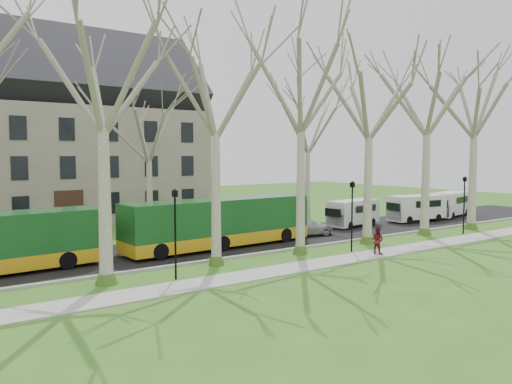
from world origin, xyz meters
TOP-DOWN VIEW (x-y plane):
  - ground at (0.00, 0.00)m, footprint 120.00×120.00m
  - sidewalk at (0.00, -2.50)m, footprint 70.00×2.00m
  - road at (0.00, 5.50)m, footprint 80.00×8.00m
  - curb at (0.00, 1.50)m, footprint 80.00×0.25m
  - building at (-6.00, 24.00)m, footprint 26.50×12.20m
  - tree_row_verge at (0.00, 0.30)m, footprint 49.00×7.00m
  - tree_row_far at (-1.33, 11.00)m, footprint 33.00×7.00m
  - lamp_row at (-0.00, -1.00)m, footprint 36.22×0.22m
  - hedges at (-4.67, 14.00)m, footprint 30.60×8.60m
  - bus_follow at (-0.04, 4.74)m, footprint 13.02×3.34m
  - sedan at (7.18, 5.17)m, footprint 5.17×2.56m
  - van_a at (13.82, 6.37)m, footprint 5.21×2.52m
  - van_b at (20.65, 5.26)m, footprint 5.56×2.69m
  - van_c at (26.15, 5.57)m, footprint 5.69×3.11m
  - pedestrian_b at (6.56, -2.57)m, footprint 0.78×0.91m

SIDE VIEW (x-z plane):
  - ground at x=0.00m, z-range 0.00..0.00m
  - sidewalk at x=0.00m, z-range 0.00..0.06m
  - road at x=0.00m, z-range 0.00..0.06m
  - curb at x=0.00m, z-range 0.00..0.14m
  - sedan at x=7.18m, z-range 0.06..1.51m
  - pedestrian_b at x=6.56m, z-range 0.06..1.68m
  - hedges at x=-4.67m, z-range 0.00..2.00m
  - van_a at x=13.82m, z-range 0.06..2.24m
  - van_b at x=20.65m, z-range 0.06..2.39m
  - van_c at x=26.15m, z-range 0.06..2.41m
  - bus_follow at x=-0.04m, z-range 0.06..3.29m
  - lamp_row at x=0.00m, z-range 0.42..4.72m
  - tree_row_far at x=-1.33m, z-range 0.00..12.00m
  - tree_row_verge at x=0.00m, z-range 0.00..14.00m
  - building at x=-6.00m, z-range 0.07..16.07m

